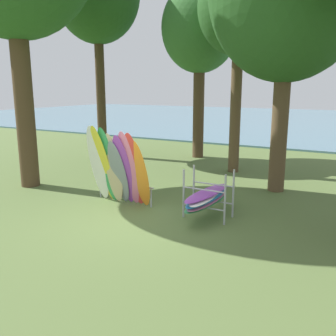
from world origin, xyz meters
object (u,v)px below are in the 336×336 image
Objects in this scene: leaning_board_pile at (118,169)px; board_storage_rack at (207,197)px; tree_far_left_back at (239,9)px; tree_mid_behind at (200,30)px.

board_storage_rack is (2.58, 0.25, -0.52)m from leaning_board_pile.
tree_far_left_back is at bearing 75.20° from leaning_board_pile.
tree_mid_behind is 1.00× the size of tree_far_left_back.
tree_mid_behind is 9.04m from leaning_board_pile.
leaning_board_pile is 1.05× the size of board_storage_rack.
leaning_board_pile is 2.65m from board_storage_rack.
leaning_board_pile is at bearing -174.48° from board_storage_rack.
tree_far_left_back is at bearing -40.55° from tree_mid_behind.
tree_mid_behind is 3.30m from tree_far_left_back.
leaning_board_pile is at bearing -104.80° from tree_far_left_back.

